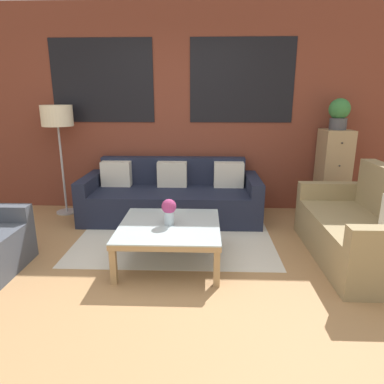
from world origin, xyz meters
name	(u,v)px	position (x,y,z in m)	size (l,w,h in m)	color
ground_plane	(148,298)	(0.00, 0.00, 0.00)	(16.00, 16.00, 0.00)	#AD7F51
wall_back_brick	(172,111)	(0.00, 2.44, 1.41)	(8.40, 0.09, 2.80)	brown
rug	(175,238)	(0.12, 1.23, 0.00)	(2.24, 1.55, 0.00)	silver
couch_dark	(172,197)	(0.01, 1.95, 0.28)	(2.33, 0.88, 0.78)	#1E2338
settee_vintage	(362,231)	(2.03, 0.77, 0.31)	(0.80, 1.57, 0.92)	#99845B
coffee_table	(170,229)	(0.12, 0.66, 0.34)	(0.98, 0.98, 0.39)	silver
floor_lamp	(57,120)	(-1.50, 2.10, 1.30)	(0.41, 0.41, 1.49)	#B2B2B7
drawer_cabinet	(332,173)	(2.20, 2.15, 0.59)	(0.37, 0.44, 1.18)	tan
potted_plant	(339,113)	(2.20, 2.15, 1.39)	(0.27, 0.27, 0.40)	#47474C
flower_vase	(169,210)	(0.11, 0.66, 0.54)	(0.14, 0.14, 0.26)	#ADBCC6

